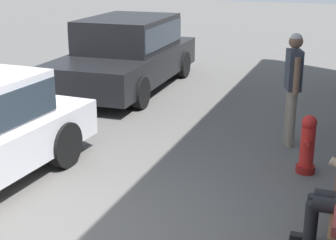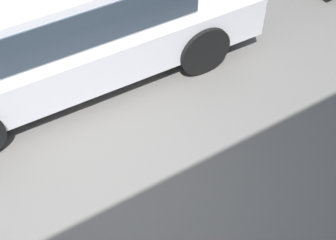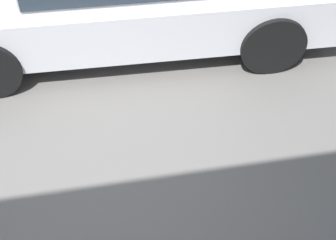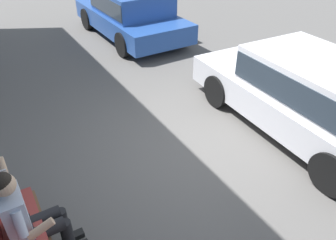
# 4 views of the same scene
# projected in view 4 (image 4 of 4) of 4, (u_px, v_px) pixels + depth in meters

# --- Properties ---
(ground_plane) EXTENTS (60.00, 60.00, 0.00)m
(ground_plane) POSITION_uv_depth(u_px,v_px,m) (194.00, 147.00, 5.49)
(ground_plane) COLOR #565451
(person_on_phone) EXTENTS (0.73, 0.74, 1.37)m
(person_on_phone) POSITION_uv_depth(u_px,v_px,m) (28.00, 217.00, 3.36)
(person_on_phone) COLOR black
(person_on_phone) RESTS_ON ground_plane
(parked_car_mid) EXTENTS (4.39, 1.95, 1.39)m
(parked_car_mid) POSITION_uv_depth(u_px,v_px,m) (308.00, 93.00, 5.48)
(parked_car_mid) COLOR silver
(parked_car_mid) RESTS_ON ground_plane
(parked_car_far) EXTENTS (4.30, 2.00, 1.38)m
(parked_car_far) POSITION_uv_depth(u_px,v_px,m) (131.00, 12.00, 9.56)
(parked_car_far) COLOR #23478E
(parked_car_far) RESTS_ON ground_plane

